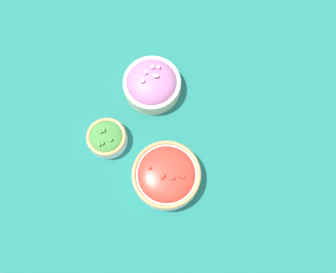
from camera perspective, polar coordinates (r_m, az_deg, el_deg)
ground_plane at (r=1.05m, az=0.00°, el=-0.47°), size 3.00×3.00×0.00m
bowl_cherry_tomatoes at (r=0.99m, az=-0.24°, el=-5.89°), size 0.18×0.18×0.07m
bowl_red_onion at (r=1.07m, az=-2.44°, el=8.03°), size 0.16×0.16×0.09m
bowl_broccoli at (r=1.04m, az=-9.31°, el=-0.18°), size 0.11×0.11×0.06m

